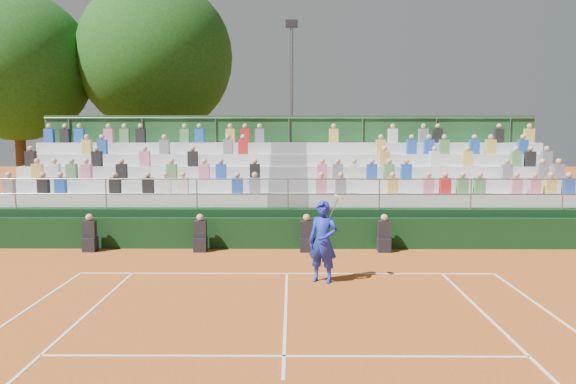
{
  "coord_description": "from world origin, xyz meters",
  "views": [
    {
      "loc": [
        0.13,
        -14.55,
        3.76
      ],
      "look_at": [
        0.0,
        3.5,
        1.8
      ],
      "focal_mm": 35.0,
      "sensor_mm": 36.0,
      "label": 1
    }
  ],
  "objects_px": {
    "tennis_player": "(323,242)",
    "floodlight_mast": "(292,100)",
    "tree_east": "(155,58)",
    "tree_west": "(16,66)"
  },
  "relations": [
    {
      "from": "tree_west",
      "to": "floodlight_mast",
      "type": "xyz_separation_m",
      "value": [
        13.54,
        0.18,
        -1.65
      ]
    },
    {
      "from": "tennis_player",
      "to": "tree_west",
      "type": "xyz_separation_m",
      "value": [
        -14.34,
        14.23,
        5.9
      ]
    },
    {
      "from": "tree_west",
      "to": "floodlight_mast",
      "type": "bearing_deg",
      "value": 0.77
    },
    {
      "from": "tree_west",
      "to": "tree_east",
      "type": "xyz_separation_m",
      "value": [
        6.59,
        1.15,
        0.56
      ]
    },
    {
      "from": "tree_east",
      "to": "floodlight_mast",
      "type": "distance_m",
      "value": 7.36
    },
    {
      "from": "tennis_player",
      "to": "floodlight_mast",
      "type": "xyz_separation_m",
      "value": [
        -0.8,
        14.41,
        4.25
      ]
    },
    {
      "from": "tree_east",
      "to": "floodlight_mast",
      "type": "height_order",
      "value": "tree_east"
    },
    {
      "from": "tennis_player",
      "to": "floodlight_mast",
      "type": "relative_size",
      "value": 0.24
    },
    {
      "from": "tree_west",
      "to": "floodlight_mast",
      "type": "height_order",
      "value": "tree_west"
    },
    {
      "from": "tree_east",
      "to": "floodlight_mast",
      "type": "bearing_deg",
      "value": -7.88
    }
  ]
}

